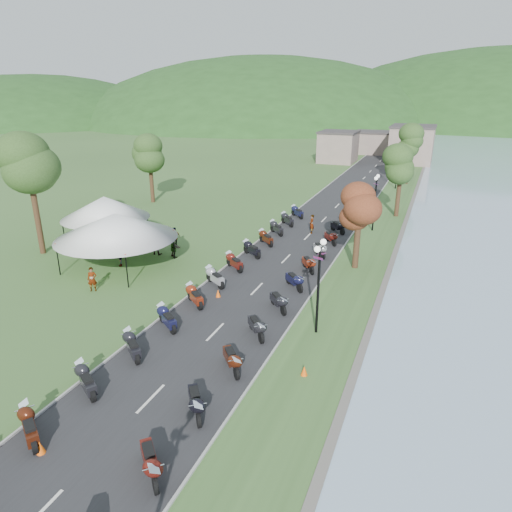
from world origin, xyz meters
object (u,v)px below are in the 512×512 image
(pedestrian_a, at_px, (94,291))
(pedestrian_b, at_px, (157,254))
(vendor_tent_main, at_px, (117,241))
(pedestrian_c, at_px, (120,266))

(pedestrian_a, xyz_separation_m, pedestrian_b, (-0.14, 7.42, 0.00))
(pedestrian_b, bearing_deg, vendor_tent_main, 72.19)
(vendor_tent_main, relative_size, pedestrian_b, 2.95)
(pedestrian_a, bearing_deg, pedestrian_b, 59.11)
(pedestrian_a, distance_m, pedestrian_c, 4.39)
(vendor_tent_main, xyz_separation_m, pedestrian_a, (1.11, -4.15, -2.00))
(pedestrian_a, relative_size, pedestrian_b, 0.82)
(pedestrian_b, xyz_separation_m, pedestrian_c, (-1.04, -3.19, 0.00))
(pedestrian_c, bearing_deg, pedestrian_a, -32.12)
(pedestrian_b, bearing_deg, pedestrian_a, 89.79)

